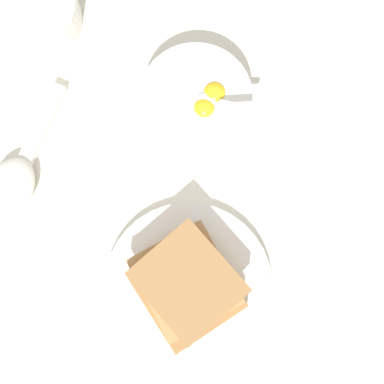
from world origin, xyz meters
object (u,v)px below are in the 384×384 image
object	(u,v)px
soup_spoon	(16,176)
congee_bowl	(23,12)
egg_bowl	(196,101)
toast_plate	(188,286)
toast_sandwich	(187,285)

from	to	relation	value
soup_spoon	congee_bowl	bearing A→B (deg)	-82.01
egg_bowl	congee_bowl	world-z (taller)	egg_bowl
egg_bowl	soup_spoon	size ratio (longest dim) A/B	0.81
egg_bowl	congee_bowl	xyz separation A→B (m)	(0.23, -0.08, 0.00)
congee_bowl	toast_plate	bearing A→B (deg)	129.68
soup_spoon	congee_bowl	world-z (taller)	congee_bowl
soup_spoon	egg_bowl	bearing A→B (deg)	-148.79
toast_plate	toast_sandwich	xyz separation A→B (m)	(0.00, -0.00, 0.03)
toast_sandwich	congee_bowl	distance (m)	0.39
egg_bowl	toast_plate	bearing A→B (deg)	95.81
toast_plate	soup_spoon	distance (m)	0.24
toast_sandwich	congee_bowl	world-z (taller)	toast_sandwich
egg_bowl	soup_spoon	bearing A→B (deg)	31.21
egg_bowl	toast_plate	world-z (taller)	egg_bowl
toast_plate	toast_sandwich	world-z (taller)	toast_sandwich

